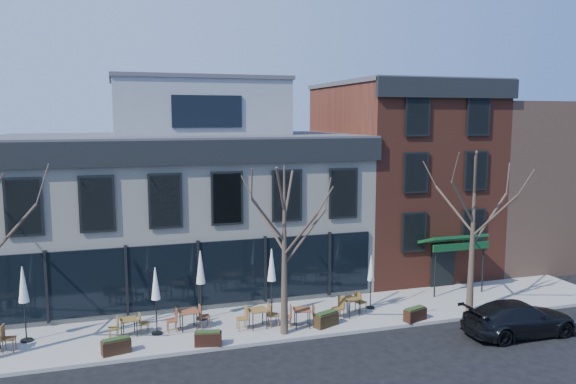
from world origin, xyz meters
name	(u,v)px	position (x,y,z in m)	size (l,w,h in m)	color
ground	(199,313)	(0.00, 0.00, 0.00)	(120.00, 120.00, 0.00)	black
sidewalk_front	(278,320)	(3.25, -2.15, 0.07)	(33.50, 4.70, 0.15)	gray
corner_building	(185,199)	(0.07, 5.07, 4.72)	(18.39, 10.39, 11.10)	silver
red_brick_building	(399,175)	(13.00, 4.98, 5.64)	(8.20, 11.78, 11.18)	brown
bg_building	(523,178)	(23.00, 6.00, 5.00)	(12.00, 12.00, 10.00)	#8C664C
tree_mid	(285,248)	(3.01, -3.90, 3.79)	(3.50, 3.55, 7.04)	#382B21
tree_right	(473,230)	(12.01, -3.90, 4.02)	(3.72, 3.77, 7.48)	#382B21
parked_sedan	(519,318)	(12.52, -6.63, 0.72)	(2.02, 4.96, 1.44)	black
cafe_set_1	(129,325)	(-3.20, -2.23, 0.60)	(1.71, 0.76, 0.88)	brown
cafe_set_2	(188,318)	(-0.77, -2.25, 0.66)	(1.90, 0.80, 0.99)	brown
cafe_set_3	(258,316)	(2.10, -2.95, 0.66)	(1.90, 0.79, 1.00)	brown
cafe_set_4	(302,316)	(3.95, -3.40, 0.64)	(1.87, 0.86, 0.96)	brown
cafe_set_5	(350,305)	(6.46, -2.75, 0.66)	(1.93, 1.10, 1.00)	brown
umbrella_0	(23,289)	(-7.18, -1.59, 2.33)	(0.50, 0.50, 3.09)	black
umbrella_1	(156,287)	(-2.09, -2.39, 2.16)	(0.45, 0.45, 2.84)	black
umbrella_2	(201,271)	(-0.06, -1.21, 2.36)	(0.50, 0.50, 3.13)	black
umbrella_3	(272,269)	(3.08, -1.68, 2.34)	(0.50, 0.50, 3.10)	black
umbrella_4	(371,271)	(7.80, -2.11, 1.95)	(0.41, 0.41, 2.56)	black
planter_0	(116,346)	(-3.73, -3.91, 0.45)	(1.14, 0.66, 0.60)	black
planter_1	(208,338)	(-0.24, -4.20, 0.44)	(1.12, 0.64, 0.59)	black
planter_2	(326,319)	(4.97, -3.65, 0.46)	(1.21, 0.86, 0.63)	#312210
planter_3	(415,314)	(8.98, -4.20, 0.45)	(1.15, 0.73, 0.60)	black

